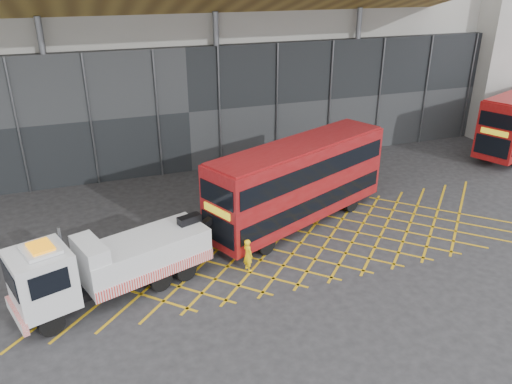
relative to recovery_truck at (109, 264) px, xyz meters
name	(u,v)px	position (x,y,z in m)	size (l,w,h in m)	color
ground_plane	(206,261)	(4.28, 1.26, -1.51)	(120.00, 120.00, 0.00)	#242426
road_markings	(301,243)	(9.08, 1.26, -1.51)	(26.36, 7.16, 0.01)	gold
construction_building	(162,20)	(6.20, 19.66, 7.46)	(55.00, 23.97, 18.00)	gray
recovery_truck	(109,264)	(0.00, 0.00, 0.00)	(9.28, 4.65, 3.28)	black
bus_towed	(299,180)	(9.83, 3.34, 0.94)	(10.93, 6.66, 4.42)	maroon
worker	(248,255)	(5.86, -0.11, -0.74)	(0.57, 0.37, 1.55)	yellow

